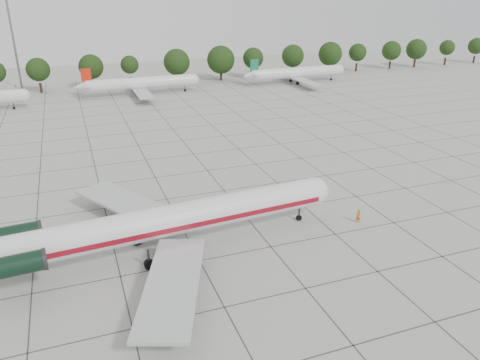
% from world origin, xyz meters
% --- Properties ---
extents(ground, '(260.00, 260.00, 0.00)m').
position_xyz_m(ground, '(0.00, 0.00, 0.00)').
color(ground, '#A6A59E').
rests_on(ground, ground).
extents(apron_joints, '(170.00, 170.00, 0.02)m').
position_xyz_m(apron_joints, '(0.00, 15.00, 0.01)').
color(apron_joints, '#383838').
rests_on(apron_joints, ground).
extents(main_airliner, '(42.65, 33.43, 10.00)m').
position_xyz_m(main_airliner, '(-12.68, -5.00, 3.53)').
color(main_airliner, silver).
rests_on(main_airliner, ground).
extents(ground_crew, '(0.65, 0.44, 1.74)m').
position_xyz_m(ground_crew, '(11.98, -6.40, 0.87)').
color(ground_crew, '#C26A0B').
rests_on(ground_crew, ground).
extents(bg_airliner_c, '(28.24, 27.20, 7.40)m').
position_xyz_m(bg_airliner_c, '(-0.46, 73.37, 2.91)').
color(bg_airliner_c, silver).
rests_on(bg_airliner_c, ground).
extents(bg_airliner_d, '(28.24, 27.20, 7.40)m').
position_xyz_m(bg_airliner_d, '(44.06, 73.46, 2.91)').
color(bg_airliner_d, silver).
rests_on(bg_airliner_d, ground).
extents(tree_line, '(249.86, 8.44, 10.22)m').
position_xyz_m(tree_line, '(-11.68, 85.00, 5.98)').
color(tree_line, '#332114').
rests_on(tree_line, ground).
extents(floodlight_mast, '(1.60, 1.60, 25.45)m').
position_xyz_m(floodlight_mast, '(-30.00, 92.00, 14.28)').
color(floodlight_mast, slate).
rests_on(floodlight_mast, ground).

